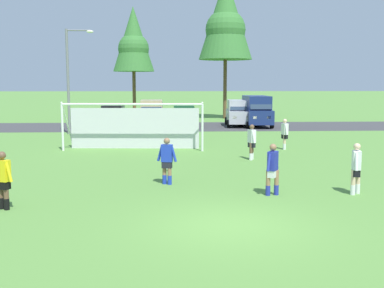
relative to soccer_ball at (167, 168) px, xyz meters
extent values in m
plane|color=#598C3D|center=(1.57, 7.48, -0.11)|extent=(400.00, 400.00, 0.00)
cube|color=#3D3D3F|center=(1.57, 19.73, -0.11)|extent=(52.00, 8.40, 0.01)
sphere|color=white|center=(0.00, 0.00, 0.00)|extent=(0.22, 0.22, 0.22)
sphere|color=black|center=(0.00, 0.00, 0.00)|extent=(0.08, 0.08, 0.08)
sphere|color=red|center=(0.06, 0.00, 0.00)|extent=(0.07, 0.07, 0.07)
cylinder|color=white|center=(1.81, 5.44, 1.11)|extent=(0.12, 0.12, 2.44)
cylinder|color=white|center=(-5.50, 5.95, 1.11)|extent=(0.12, 0.12, 2.44)
cylinder|color=white|center=(-1.84, 5.70, 2.33)|extent=(7.31, 0.63, 0.12)
cylinder|color=white|center=(1.87, 6.34, 1.23)|extent=(0.22, 1.95, 2.46)
cylinder|color=white|center=(-5.43, 6.85, 1.23)|extent=(0.22, 1.95, 2.46)
cube|color=silver|center=(-1.78, 6.70, 0.99)|extent=(6.94, 0.52, 2.20)
cylinder|color=brown|center=(-4.64, -5.65, 0.29)|extent=(0.14, 0.14, 0.80)
cylinder|color=brown|center=(-4.47, -5.76, 0.29)|extent=(0.14, 0.14, 0.80)
cylinder|color=black|center=(-4.64, -5.65, 0.05)|extent=(0.15, 0.15, 0.32)
cylinder|color=black|center=(-4.47, -5.76, 0.05)|extent=(0.15, 0.15, 0.32)
cube|color=black|center=(-4.55, -5.70, 0.61)|extent=(0.40, 0.34, 0.28)
cube|color=yellow|center=(-4.55, -5.70, 0.99)|extent=(0.44, 0.37, 0.60)
sphere|color=brown|center=(-4.55, -5.70, 1.42)|extent=(0.22, 0.22, 0.22)
cylinder|color=yellow|center=(-4.34, -5.84, 0.97)|extent=(0.25, 0.17, 0.55)
cylinder|color=beige|center=(6.23, 5.77, 0.29)|extent=(0.14, 0.14, 0.80)
cylinder|color=beige|center=(6.28, 5.99, 0.29)|extent=(0.14, 0.14, 0.80)
cylinder|color=white|center=(6.23, 5.77, 0.05)|extent=(0.15, 0.15, 0.32)
cylinder|color=white|center=(6.28, 5.99, 0.05)|extent=(0.15, 0.15, 0.32)
cube|color=black|center=(6.25, 5.88, 0.61)|extent=(0.30, 0.38, 0.28)
cube|color=silver|center=(6.25, 5.88, 0.99)|extent=(0.33, 0.43, 0.60)
sphere|color=beige|center=(6.25, 5.88, 1.42)|extent=(0.22, 0.22, 0.22)
cylinder|color=silver|center=(6.28, 5.63, 0.97)|extent=(0.14, 0.24, 0.55)
cylinder|color=silver|center=(6.23, 6.14, 0.97)|extent=(0.14, 0.24, 0.55)
cylinder|color=beige|center=(5.88, -4.48, 0.29)|extent=(0.14, 0.14, 0.80)
cylinder|color=beige|center=(6.09, -4.33, 0.29)|extent=(0.14, 0.14, 0.80)
cylinder|color=white|center=(5.88, -4.48, 0.05)|extent=(0.15, 0.15, 0.32)
cylinder|color=white|center=(6.09, -4.33, 0.05)|extent=(0.15, 0.15, 0.32)
cube|color=black|center=(5.99, -4.41, 0.61)|extent=(0.29, 0.38, 0.28)
cube|color=white|center=(5.99, -4.41, 0.99)|extent=(0.32, 0.42, 0.60)
sphere|color=beige|center=(5.99, -4.41, 1.42)|extent=(0.22, 0.22, 0.22)
cylinder|color=white|center=(5.89, -4.64, 0.97)|extent=(0.14, 0.24, 0.55)
cylinder|color=white|center=(6.08, -4.17, 0.97)|extent=(0.14, 0.24, 0.55)
cylinder|color=brown|center=(3.83, 2.42, 0.29)|extent=(0.14, 0.14, 0.80)
cylinder|color=brown|center=(3.93, 2.67, 0.29)|extent=(0.14, 0.14, 0.80)
cylinder|color=white|center=(3.83, 2.42, 0.05)|extent=(0.15, 0.15, 0.32)
cylinder|color=white|center=(3.93, 2.67, 0.05)|extent=(0.15, 0.15, 0.32)
cube|color=black|center=(3.88, 2.54, 0.61)|extent=(0.32, 0.39, 0.28)
cube|color=white|center=(3.88, 2.54, 0.99)|extent=(0.36, 0.44, 0.60)
sphere|color=brown|center=(3.88, 2.54, 1.42)|extent=(0.22, 0.22, 0.22)
cylinder|color=white|center=(3.93, 2.30, 0.97)|extent=(0.16, 0.25, 0.55)
cylinder|color=white|center=(3.84, 2.79, 0.97)|extent=(0.16, 0.25, 0.55)
cylinder|color=#936B4C|center=(-0.10, -2.55, 0.29)|extent=(0.14, 0.14, 0.80)
cylinder|color=#936B4C|center=(0.08, -2.67, 0.29)|extent=(0.14, 0.14, 0.80)
cylinder|color=#1E38B7|center=(-0.10, -2.55, 0.05)|extent=(0.15, 0.15, 0.32)
cylinder|color=#1E38B7|center=(0.08, -2.67, 0.05)|extent=(0.15, 0.15, 0.32)
cube|color=black|center=(-0.01, -2.61, 0.61)|extent=(0.38, 0.29, 0.28)
cube|color=#1E38B7|center=(-0.01, -2.61, 0.99)|extent=(0.42, 0.31, 0.60)
sphere|color=#936B4C|center=(-0.01, -2.61, 1.42)|extent=(0.22, 0.22, 0.22)
cylinder|color=#1E38B7|center=(-0.25, -2.52, 0.97)|extent=(0.24, 0.14, 0.55)
cylinder|color=#1E38B7|center=(0.23, -2.70, 0.97)|extent=(0.24, 0.14, 0.55)
cylinder|color=#936B4C|center=(3.17, -4.44, 0.29)|extent=(0.14, 0.14, 0.80)
cylinder|color=#936B4C|center=(3.45, -4.38, 0.29)|extent=(0.14, 0.14, 0.80)
cylinder|color=#232D99|center=(3.17, -4.44, 0.05)|extent=(0.15, 0.15, 0.32)
cylinder|color=#232D99|center=(3.45, -4.38, 0.05)|extent=(0.15, 0.15, 0.32)
cube|color=silver|center=(3.31, -4.41, 0.61)|extent=(0.37, 0.40, 0.28)
cube|color=#232D99|center=(3.31, -4.41, 0.99)|extent=(0.40, 0.45, 0.60)
sphere|color=#936B4C|center=(3.31, -4.41, 1.42)|extent=(0.22, 0.22, 0.22)
cylinder|color=#232D99|center=(3.14, -4.60, 0.97)|extent=(0.20, 0.24, 0.55)
cylinder|color=#232D99|center=(3.48, -4.22, 0.97)|extent=(0.20, 0.24, 0.55)
cube|color=black|center=(-4.56, 20.33, 0.59)|extent=(1.97, 4.27, 0.76)
cube|color=black|center=(-4.55, 20.48, 1.29)|extent=(1.74, 2.16, 0.64)
cube|color=#28384C|center=(-4.59, 19.51, 1.27)|extent=(1.54, 0.38, 0.55)
cube|color=#28384C|center=(-3.71, 20.45, 1.29)|extent=(0.11, 1.79, 0.45)
cube|color=white|center=(-4.14, 18.25, 0.64)|extent=(0.28, 0.09, 0.20)
cube|color=white|center=(-5.13, 18.29, 0.64)|extent=(0.28, 0.09, 0.20)
cube|color=#B21414|center=(-3.98, 22.37, 0.64)|extent=(0.28, 0.09, 0.20)
cube|color=#B21414|center=(-4.97, 22.41, 0.64)|extent=(0.28, 0.09, 0.20)
cylinder|color=black|center=(-3.71, 19.00, 0.21)|extent=(0.27, 0.65, 0.64)
cylinder|color=black|center=(-5.51, 19.07, 0.21)|extent=(0.27, 0.65, 0.64)
cylinder|color=black|center=(-3.61, 21.60, 0.21)|extent=(0.27, 0.65, 0.64)
cylinder|color=black|center=(-5.40, 21.67, 0.21)|extent=(0.27, 0.65, 0.64)
cube|color=tan|center=(-1.35, 20.13, 0.71)|extent=(2.01, 4.64, 1.00)
cube|color=tan|center=(-1.36, 20.33, 1.63)|extent=(1.82, 3.04, 0.84)
cube|color=#28384C|center=(-1.32, 18.91, 1.61)|extent=(1.62, 0.42, 0.71)
cube|color=#28384C|center=(-0.47, 20.35, 1.63)|extent=(0.10, 2.55, 0.59)
cube|color=white|center=(-0.78, 17.89, 0.76)|extent=(0.28, 0.09, 0.20)
cube|color=white|center=(-1.82, 17.86, 0.76)|extent=(0.28, 0.09, 0.20)
cube|color=#B21414|center=(-0.89, 22.41, 0.76)|extent=(0.28, 0.09, 0.20)
cube|color=#B21414|center=(-1.93, 22.38, 0.76)|extent=(0.28, 0.09, 0.20)
cylinder|color=black|center=(-0.37, 18.73, 0.21)|extent=(0.26, 0.65, 0.64)
cylinder|color=black|center=(-2.27, 18.68, 0.21)|extent=(0.26, 0.65, 0.64)
cylinder|color=black|center=(-0.44, 21.58, 0.21)|extent=(0.26, 0.65, 0.64)
cylinder|color=black|center=(-2.34, 21.54, 0.21)|extent=(0.26, 0.65, 0.64)
cube|color=#194C2D|center=(1.32, 20.08, 0.59)|extent=(1.87, 4.23, 0.76)
cube|color=#194C2D|center=(1.32, 20.23, 1.29)|extent=(1.69, 2.13, 0.64)
cube|color=#28384C|center=(1.30, 19.26, 1.27)|extent=(1.54, 0.34, 0.55)
cube|color=#28384C|center=(2.15, 20.21, 1.29)|extent=(0.07, 1.79, 0.45)
cube|color=white|center=(1.77, 18.01, 0.64)|extent=(0.28, 0.08, 0.20)
cube|color=white|center=(0.78, 18.03, 0.64)|extent=(0.28, 0.08, 0.20)
cube|color=#B21414|center=(1.85, 22.13, 0.64)|extent=(0.28, 0.08, 0.20)
cube|color=#B21414|center=(0.86, 22.15, 0.64)|extent=(0.28, 0.08, 0.20)
cylinder|color=black|center=(2.19, 18.76, 0.21)|extent=(0.25, 0.64, 0.64)
cylinder|color=black|center=(0.39, 18.79, 0.21)|extent=(0.25, 0.64, 0.64)
cylinder|color=black|center=(2.24, 21.36, 0.21)|extent=(0.25, 0.64, 0.64)
cylinder|color=black|center=(0.44, 21.40, 0.21)|extent=(0.25, 0.64, 0.64)
cube|color=#B2B2BC|center=(5.89, 19.95, 0.71)|extent=(2.19, 4.71, 1.00)
cube|color=#B2B2BC|center=(5.90, 20.15, 1.63)|extent=(1.93, 3.10, 0.84)
cube|color=#28384C|center=(5.81, 18.73, 1.61)|extent=(1.64, 0.48, 0.71)
cube|color=#28384C|center=(6.78, 20.09, 1.63)|extent=(0.20, 2.55, 0.59)
cube|color=white|center=(6.27, 17.66, 0.76)|extent=(0.28, 0.10, 0.20)
cube|color=white|center=(5.22, 17.72, 0.76)|extent=(0.28, 0.10, 0.20)
cube|color=#B21414|center=(6.55, 22.17, 0.76)|extent=(0.28, 0.10, 0.20)
cube|color=#B21414|center=(5.51, 22.24, 0.76)|extent=(0.28, 0.10, 0.20)
cylinder|color=black|center=(6.75, 18.46, 0.21)|extent=(0.28, 0.65, 0.64)
cylinder|color=black|center=(4.85, 18.58, 0.21)|extent=(0.28, 0.65, 0.64)
cylinder|color=black|center=(6.93, 21.31, 0.21)|extent=(0.28, 0.65, 0.64)
cylinder|color=black|center=(5.03, 21.43, 0.21)|extent=(0.28, 0.65, 0.64)
cube|color=navy|center=(7.26, 19.31, 0.76)|extent=(2.02, 4.82, 1.10)
cube|color=navy|center=(7.26, 19.51, 1.86)|extent=(1.86, 4.12, 1.10)
cube|color=#28384C|center=(7.24, 17.54, 1.84)|extent=(1.67, 0.48, 0.91)
cube|color=#28384C|center=(8.17, 19.50, 1.86)|extent=(0.08, 3.49, 0.77)
cube|color=white|center=(7.77, 16.94, 0.81)|extent=(0.28, 0.08, 0.20)
cube|color=white|center=(6.69, 16.96, 0.81)|extent=(0.28, 0.08, 0.20)
cube|color=#B21414|center=(7.83, 21.66, 0.81)|extent=(0.28, 0.08, 0.20)
cube|color=#B21414|center=(6.75, 21.68, 0.81)|extent=(0.28, 0.08, 0.20)
cylinder|color=black|center=(8.22, 17.81, 0.21)|extent=(0.25, 0.64, 0.64)
cylinder|color=black|center=(6.26, 17.84, 0.21)|extent=(0.25, 0.64, 0.64)
cylinder|color=black|center=(8.26, 20.79, 0.21)|extent=(0.25, 0.64, 0.64)
cylinder|color=black|center=(6.30, 20.81, 0.21)|extent=(0.25, 0.64, 0.64)
cylinder|color=brown|center=(-3.60, 31.62, 2.29)|extent=(0.36, 0.36, 4.80)
cone|color=#387533|center=(-3.60, 31.62, 8.06)|extent=(4.32, 4.32, 6.73)
sphere|color=#387533|center=(-3.60, 31.62, 7.05)|extent=(3.24, 3.24, 3.24)
cylinder|color=brown|center=(5.75, 28.57, 2.85)|extent=(0.36, 0.36, 5.91)
cone|color=#387533|center=(5.75, 28.57, 9.94)|extent=(5.32, 5.32, 8.28)
sphere|color=#387533|center=(5.75, 28.57, 8.70)|extent=(3.99, 3.99, 3.99)
cylinder|color=slate|center=(-6.90, 14.40, 3.51)|extent=(0.18, 0.18, 7.23)
cylinder|color=slate|center=(-6.90, 14.40, 0.04)|extent=(0.32, 0.32, 0.30)
cylinder|color=slate|center=(-6.10, 14.40, 7.02)|extent=(1.60, 0.10, 0.10)
ellipsoid|color=white|center=(-5.30, 14.40, 6.94)|extent=(0.48, 0.28, 0.20)
camera|label=1|loc=(0.07, -18.73, 3.38)|focal=43.83mm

